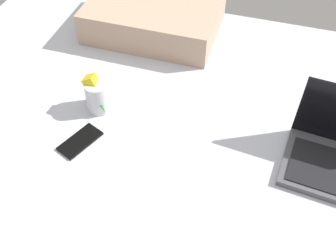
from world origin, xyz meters
TOP-DOWN VIEW (x-y plane):
  - bed_mattress at (0.00, 0.00)cm, footprint 180.00×140.00cm
  - snack_cup at (-20.58, 0.37)cm, footprint 9.19×9.19cm
  - cell_phone at (-20.54, -16.29)cm, footprint 11.64×15.54cm
  - pillow at (-17.38, 48.00)cm, footprint 52.00×36.00cm

SIDE VIEW (x-z plane):
  - bed_mattress at x=0.00cm, z-range 0.00..18.00cm
  - cell_phone at x=-20.54cm, z-range 18.00..18.80cm
  - snack_cup at x=-20.58cm, z-range 16.87..30.68cm
  - pillow at x=-17.38cm, z-range 18.00..31.00cm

